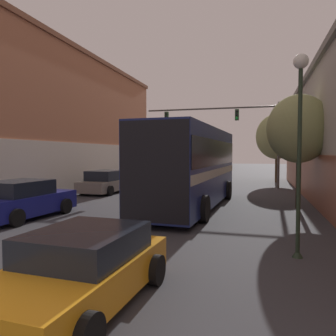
{
  "coord_description": "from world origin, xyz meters",
  "views": [
    {
      "loc": [
        4.96,
        -1.59,
        2.52
      ],
      "look_at": [
        1.11,
        12.09,
        1.88
      ],
      "focal_mm": 35.0,
      "sensor_mm": 36.0,
      "label": 1
    }
  ],
  "objects_px": {
    "bus": "(192,164)",
    "traffic_signal_gantry": "(235,126)",
    "street_tree_far": "(277,137)",
    "street_tree_near": "(299,129)",
    "hatchback_foreground": "(80,269)",
    "street_lamp": "(300,132)",
    "parked_car_left_far": "(149,175)",
    "parked_car_left_near": "(107,182)",
    "parked_car_left_mid": "(22,200)"
  },
  "relations": [
    {
      "from": "bus",
      "to": "parked_car_left_mid",
      "type": "relative_size",
      "value": 2.33
    },
    {
      "from": "hatchback_foreground",
      "to": "street_lamp",
      "type": "relative_size",
      "value": 0.81
    },
    {
      "from": "traffic_signal_gantry",
      "to": "street_tree_far",
      "type": "bearing_deg",
      "value": 59.0
    },
    {
      "from": "hatchback_foreground",
      "to": "street_tree_near",
      "type": "relative_size",
      "value": 0.76
    },
    {
      "from": "hatchback_foreground",
      "to": "street_tree_far",
      "type": "xyz_separation_m",
      "value": [
        4.24,
        25.01,
        3.38
      ]
    },
    {
      "from": "bus",
      "to": "street_tree_far",
      "type": "height_order",
      "value": "street_tree_far"
    },
    {
      "from": "traffic_signal_gantry",
      "to": "street_tree_near",
      "type": "bearing_deg",
      "value": -67.87
    },
    {
      "from": "hatchback_foreground",
      "to": "parked_car_left_near",
      "type": "relative_size",
      "value": 0.83
    },
    {
      "from": "street_tree_near",
      "to": "parked_car_left_near",
      "type": "bearing_deg",
      "value": 164.2
    },
    {
      "from": "parked_car_left_far",
      "to": "street_lamp",
      "type": "bearing_deg",
      "value": -153.71
    },
    {
      "from": "parked_car_left_mid",
      "to": "street_tree_far",
      "type": "distance_m",
      "value": 22.0
    },
    {
      "from": "hatchback_foreground",
      "to": "parked_car_left_far",
      "type": "bearing_deg",
      "value": 18.95
    },
    {
      "from": "parked_car_left_near",
      "to": "street_tree_near",
      "type": "xyz_separation_m",
      "value": [
        11.08,
        -3.13,
        2.95
      ]
    },
    {
      "from": "hatchback_foreground",
      "to": "street_lamp",
      "type": "xyz_separation_m",
      "value": [
        3.77,
        3.59,
        2.43
      ]
    },
    {
      "from": "traffic_signal_gantry",
      "to": "parked_car_left_near",
      "type": "bearing_deg",
      "value": -144.48
    },
    {
      "from": "street_lamp",
      "to": "parked_car_left_mid",
      "type": "bearing_deg",
      "value": 167.14
    },
    {
      "from": "hatchback_foreground",
      "to": "street_lamp",
      "type": "height_order",
      "value": "street_lamp"
    },
    {
      "from": "parked_car_left_far",
      "to": "street_tree_near",
      "type": "height_order",
      "value": "street_tree_near"
    },
    {
      "from": "parked_car_left_near",
      "to": "street_lamp",
      "type": "distance_m",
      "value": 15.04
    },
    {
      "from": "bus",
      "to": "street_tree_far",
      "type": "bearing_deg",
      "value": -13.98
    },
    {
      "from": "street_tree_far",
      "to": "bus",
      "type": "bearing_deg",
      "value": -106.47
    },
    {
      "from": "bus",
      "to": "street_lamp",
      "type": "xyz_separation_m",
      "value": [
        3.93,
        -6.51,
        0.98
      ]
    },
    {
      "from": "parked_car_left_near",
      "to": "hatchback_foreground",
      "type": "bearing_deg",
      "value": -151.83
    },
    {
      "from": "parked_car_left_mid",
      "to": "traffic_signal_gantry",
      "type": "xyz_separation_m",
      "value": [
        7.05,
        13.88,
        3.85
      ]
    },
    {
      "from": "street_lamp",
      "to": "street_tree_near",
      "type": "relative_size",
      "value": 0.94
    },
    {
      "from": "hatchback_foreground",
      "to": "parked_car_left_near",
      "type": "bearing_deg",
      "value": 27.43
    },
    {
      "from": "parked_car_left_near",
      "to": "street_tree_far",
      "type": "height_order",
      "value": "street_tree_far"
    },
    {
      "from": "parked_car_left_mid",
      "to": "parked_car_left_far",
      "type": "bearing_deg",
      "value": 5.23
    },
    {
      "from": "street_tree_far",
      "to": "parked_car_left_mid",
      "type": "bearing_deg",
      "value": -118.09
    },
    {
      "from": "parked_car_left_near",
      "to": "street_tree_near",
      "type": "relative_size",
      "value": 0.92
    },
    {
      "from": "traffic_signal_gantry",
      "to": "street_tree_far",
      "type": "distance_m",
      "value": 6.23
    },
    {
      "from": "bus",
      "to": "street_lamp",
      "type": "relative_size",
      "value": 2.11
    },
    {
      "from": "street_tree_near",
      "to": "street_tree_far",
      "type": "xyz_separation_m",
      "value": [
        -0.29,
        13.87,
        0.34
      ]
    },
    {
      "from": "hatchback_foreground",
      "to": "parked_car_left_mid",
      "type": "xyz_separation_m",
      "value": [
        -6.0,
        5.82,
        0.11
      ]
    },
    {
      "from": "traffic_signal_gantry",
      "to": "parked_car_left_mid",
      "type": "bearing_deg",
      "value": -116.94
    },
    {
      "from": "bus",
      "to": "parked_car_left_mid",
      "type": "distance_m",
      "value": 7.36
    },
    {
      "from": "hatchback_foreground",
      "to": "street_tree_near",
      "type": "distance_m",
      "value": 12.4
    },
    {
      "from": "bus",
      "to": "hatchback_foreground",
      "type": "xyz_separation_m",
      "value": [
        0.17,
        -10.1,
        -1.45
      ]
    },
    {
      "from": "traffic_signal_gantry",
      "to": "street_tree_near",
      "type": "distance_m",
      "value": 9.29
    },
    {
      "from": "parked_car_left_mid",
      "to": "street_tree_far",
      "type": "bearing_deg",
      "value": -24.07
    },
    {
      "from": "parked_car_left_near",
      "to": "parked_car_left_far",
      "type": "bearing_deg",
      "value": 1.9
    },
    {
      "from": "bus",
      "to": "parked_car_left_near",
      "type": "xyz_separation_m",
      "value": [
        -6.38,
        4.17,
        -1.36
      ]
    },
    {
      "from": "hatchback_foreground",
      "to": "bus",
      "type": "bearing_deg",
      "value": 3.72
    },
    {
      "from": "bus",
      "to": "traffic_signal_gantry",
      "type": "distance_m",
      "value": 9.99
    },
    {
      "from": "parked_car_left_near",
      "to": "parked_car_left_far",
      "type": "height_order",
      "value": "parked_car_left_near"
    },
    {
      "from": "parked_car_left_far",
      "to": "street_lamp",
      "type": "relative_size",
      "value": 0.91
    },
    {
      "from": "parked_car_left_near",
      "to": "parked_car_left_far",
      "type": "distance_m",
      "value": 7.58
    },
    {
      "from": "street_lamp",
      "to": "parked_car_left_near",
      "type": "bearing_deg",
      "value": 134.01
    },
    {
      "from": "parked_car_left_far",
      "to": "street_lamp",
      "type": "height_order",
      "value": "street_lamp"
    },
    {
      "from": "street_tree_far",
      "to": "street_tree_near",
      "type": "bearing_deg",
      "value": -88.81
    }
  ]
}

